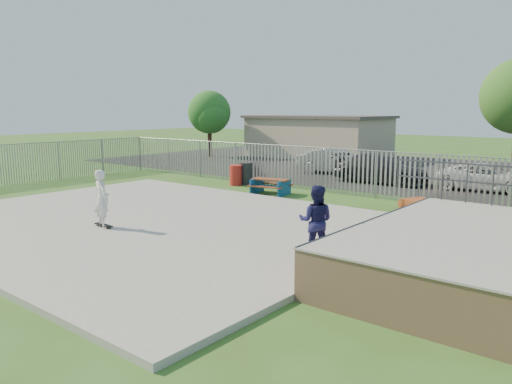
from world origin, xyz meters
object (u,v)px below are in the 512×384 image
Objects in this scene: trash_bin_red at (236,175)px; car_silver at (336,161)px; funbox at (431,207)px; car_dark at (380,169)px; car_white at (487,177)px; skater_navy at (316,221)px; trash_bin_grey at (246,173)px; picnic_table at (271,186)px; tree_left at (209,112)px; skater_white at (102,199)px.

car_silver is (1.68, 6.83, 0.25)m from trash_bin_red.
car_dark reaches higher than funbox.
car_white is at bearing 30.42° from trash_bin_red.
car_silver is 2.50× the size of skater_navy.
trash_bin_red is at bearing 116.14° from car_white.
trash_bin_grey reaches higher than funbox.
picnic_table is at bearing -29.53° from trash_bin_grey.
tree_left is (-11.41, 9.86, 2.95)m from trash_bin_red.
car_silver reaches higher than car_dark.
trash_bin_grey is at bearing -38.72° from tree_left.
trash_bin_grey is at bearing 129.90° from car_dark.
skater_navy is (-0.04, -7.73, 0.84)m from funbox.
skater_navy is (6.86, -7.14, 0.68)m from picnic_table.
skater_white reaches higher than car_dark.
trash_bin_grey is at bearing 114.05° from car_white.
skater_white is at bearing -74.07° from trash_bin_grey.
funbox is 7.22m from car_dark.
tree_left is 2.90× the size of skater_navy.
car_white is 2.50× the size of skater_white.
trash_bin_grey is at bearing 73.85° from trash_bin_red.
tree_left is at bearing -64.71° from skater_navy.
skater_navy is at bearing -153.66° from skater_white.
car_silver reaches higher than funbox.
car_white is at bearing -115.61° from skater_navy.
picnic_table is 3.16m from trash_bin_grey.
trash_bin_grey is 6.44m from car_silver.
funbox is (6.90, 0.59, -0.15)m from picnic_table.
car_dark is 14.02m from skater_navy.
tree_left is at bearing -39.54° from skater_white.
picnic_table reaches higher than funbox.
picnic_table is 0.41× the size of car_silver.
picnic_table is 7.92m from car_silver.
picnic_table is 1.04× the size of skater_navy.
skater_white is at bearing 151.46° from car_white.
funbox is 6.32m from car_white.
skater_navy is at bearing -163.23° from car_dark.
funbox is 23.79m from tree_left.
car_white is at bearing -108.96° from car_silver.
car_silver is 1.00× the size of car_white.
tree_left is 27.89m from skater_navy.
skater_navy and skater_white have the same top height.
trash_bin_red is 0.22× the size of car_silver.
car_white is at bearing -100.47° from skater_white.
car_dark is at bearing -84.35° from skater_white.
skater_navy is (4.59, -13.25, 0.30)m from car_dark.
skater_navy is at bearing -40.32° from tree_left.
trash_bin_red is 15.37m from tree_left.
tree_left is (-21.22, 10.25, 3.25)m from funbox.
car_dark is (-4.62, 5.52, 0.54)m from funbox.
car_dark is (2.27, 6.11, 0.38)m from picnic_table.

